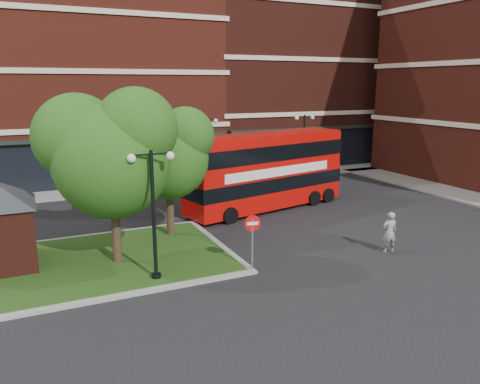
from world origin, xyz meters
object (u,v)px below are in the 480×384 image
car_silver (153,183)px  car_white (253,169)px  bus (266,166)px  woman (389,232)px

car_silver → car_white: size_ratio=0.89×
car_silver → car_white: bearing=-81.4°
bus → car_white: size_ratio=2.22×
woman → car_silver: size_ratio=0.44×
woman → car_silver: bearing=-55.0°
bus → woman: bearing=-93.1°
bus → woman: bus is taller
bus → car_white: bus is taller
bus → woman: (1.49, -8.82, -1.66)m
bus → car_white: bearing=56.0°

